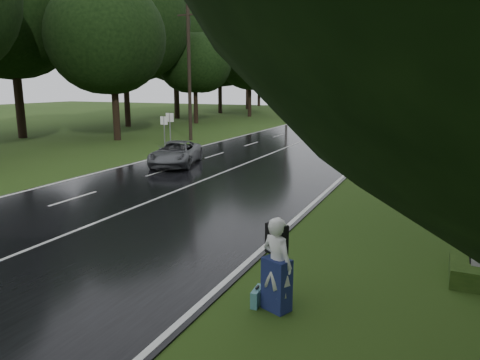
# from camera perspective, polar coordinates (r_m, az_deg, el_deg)

# --- Properties ---
(ground) EXTENTS (160.00, 160.00, 0.00)m
(ground) POSITION_cam_1_polar(r_m,az_deg,el_deg) (15.46, -17.58, -5.23)
(ground) COLOR #264012
(ground) RESTS_ON ground
(road) EXTENTS (12.00, 140.00, 0.04)m
(road) POSITION_cam_1_polar(r_m,az_deg,el_deg) (32.78, 6.29, 4.26)
(road) COLOR black
(road) RESTS_ON ground
(lane_center) EXTENTS (0.12, 140.00, 0.01)m
(lane_center) POSITION_cam_1_polar(r_m,az_deg,el_deg) (32.78, 6.30, 4.31)
(lane_center) COLOR silver
(lane_center) RESTS_ON road
(grey_car) EXTENTS (3.47, 5.14, 1.31)m
(grey_car) POSITION_cam_1_polar(r_m,az_deg,el_deg) (25.13, -8.17, 3.38)
(grey_car) COLOR #515457
(grey_car) RESTS_ON road
(far_car) EXTENTS (3.16, 5.01, 1.56)m
(far_car) POSITION_cam_1_polar(r_m,az_deg,el_deg) (61.11, 16.16, 8.23)
(far_car) COLOR black
(far_car) RESTS_ON road
(hitchhiker) EXTENTS (0.83, 0.80, 1.94)m
(hitchhiker) POSITION_cam_1_polar(r_m,az_deg,el_deg) (9.09, 4.72, -10.98)
(hitchhiker) COLOR silver
(hitchhiker) RESTS_ON ground
(suitcase) EXTENTS (0.17, 0.50, 0.35)m
(suitcase) POSITION_cam_1_polar(r_m,az_deg,el_deg) (9.53, 2.21, -14.59)
(suitcase) COLOR teal
(suitcase) RESTS_ON ground
(utility_pole_mid) EXTENTS (1.80, 0.28, 10.71)m
(utility_pole_mid) POSITION_cam_1_polar(r_m,az_deg,el_deg) (36.65, -6.27, 5.06)
(utility_pole_mid) COLOR black
(utility_pole_mid) RESTS_ON ground
(utility_pole_far) EXTENTS (1.80, 0.28, 9.14)m
(utility_pole_far) POSITION_cam_1_polar(r_m,az_deg,el_deg) (58.74, 5.91, 7.70)
(utility_pole_far) COLOR black
(utility_pole_far) RESTS_ON ground
(road_sign_a) EXTENTS (0.55, 0.10, 2.31)m
(road_sign_a) POSITION_cam_1_polar(r_m,az_deg,el_deg) (31.20, -9.51, 3.74)
(road_sign_a) COLOR white
(road_sign_a) RESTS_ON ground
(road_sign_b) EXTENTS (0.60, 0.10, 2.50)m
(road_sign_b) POSITION_cam_1_polar(r_m,az_deg,el_deg) (31.79, -8.79, 3.91)
(road_sign_b) COLOR white
(road_sign_b) RESTS_ON ground
(tree_left_d) EXTENTS (9.02, 9.02, 14.09)m
(tree_left_d) POSITION_cam_1_polar(r_m,az_deg,el_deg) (37.83, -15.29, 4.92)
(tree_left_d) COLOR black
(tree_left_d) RESTS_ON ground
(tree_left_e) EXTENTS (8.13, 8.13, 12.70)m
(tree_left_e) POSITION_cam_1_polar(r_m,az_deg,el_deg) (52.58, -5.60, 7.20)
(tree_left_e) COLOR black
(tree_left_e) RESTS_ON ground
(tree_left_f) EXTENTS (9.36, 9.36, 14.62)m
(tree_left_f) POSITION_cam_1_polar(r_m,az_deg,el_deg) (63.22, 1.21, 8.07)
(tree_left_f) COLOR black
(tree_left_f) RESTS_ON ground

